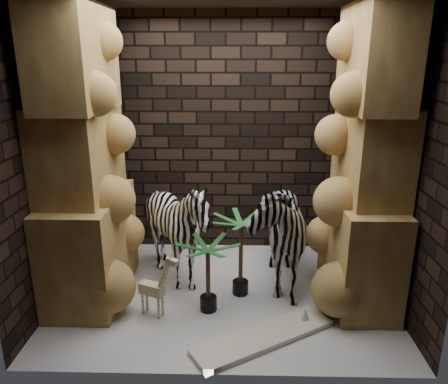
{
  "coord_description": "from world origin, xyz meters",
  "views": [
    {
      "loc": [
        0.11,
        -4.12,
        2.47
      ],
      "look_at": [
        0.01,
        0.15,
        1.11
      ],
      "focal_mm": 34.42,
      "sensor_mm": 36.0,
      "label": 1
    }
  ],
  "objects_px": {
    "zebra_left": "(178,235)",
    "palm_front": "(241,256)",
    "giraffe_toy": "(151,282)",
    "zebra_right": "(274,219)",
    "surfboard": "(264,337)",
    "palm_back": "(208,276)"
  },
  "relations": [
    {
      "from": "palm_back",
      "to": "giraffe_toy",
      "type": "bearing_deg",
      "value": -170.09
    },
    {
      "from": "zebra_right",
      "to": "zebra_left",
      "type": "xyz_separation_m",
      "value": [
        -1.05,
        -0.05,
        -0.18
      ]
    },
    {
      "from": "palm_front",
      "to": "zebra_left",
      "type": "bearing_deg",
      "value": 161.94
    },
    {
      "from": "zebra_right",
      "to": "palm_front",
      "type": "distance_m",
      "value": 0.55
    },
    {
      "from": "palm_back",
      "to": "surfboard",
      "type": "height_order",
      "value": "palm_back"
    },
    {
      "from": "zebra_right",
      "to": "giraffe_toy",
      "type": "bearing_deg",
      "value": -152.8
    },
    {
      "from": "giraffe_toy",
      "to": "surfboard",
      "type": "height_order",
      "value": "giraffe_toy"
    },
    {
      "from": "palm_back",
      "to": "surfboard",
      "type": "relative_size",
      "value": 0.55
    },
    {
      "from": "giraffe_toy",
      "to": "palm_back",
      "type": "height_order",
      "value": "palm_back"
    },
    {
      "from": "palm_front",
      "to": "palm_back",
      "type": "xyz_separation_m",
      "value": [
        -0.33,
        -0.32,
        -0.07
      ]
    },
    {
      "from": "zebra_right",
      "to": "zebra_left",
      "type": "bearing_deg",
      "value": -179.48
    },
    {
      "from": "zebra_left",
      "to": "palm_front",
      "type": "relative_size",
      "value": 1.42
    },
    {
      "from": "giraffe_toy",
      "to": "palm_back",
      "type": "xyz_separation_m",
      "value": [
        0.55,
        0.1,
        0.02
      ]
    },
    {
      "from": "giraffe_toy",
      "to": "palm_back",
      "type": "relative_size",
      "value": 0.96
    },
    {
      "from": "palm_back",
      "to": "surfboard",
      "type": "bearing_deg",
      "value": -41.33
    },
    {
      "from": "surfboard",
      "to": "zebra_left",
      "type": "bearing_deg",
      "value": 99.57
    },
    {
      "from": "giraffe_toy",
      "to": "zebra_right",
      "type": "bearing_deg",
      "value": 53.07
    },
    {
      "from": "zebra_right",
      "to": "surfboard",
      "type": "distance_m",
      "value": 1.3
    },
    {
      "from": "giraffe_toy",
      "to": "zebra_left",
      "type": "bearing_deg",
      "value": 97.6
    },
    {
      "from": "zebra_left",
      "to": "surfboard",
      "type": "distance_m",
      "value": 1.46
    },
    {
      "from": "palm_front",
      "to": "palm_back",
      "type": "height_order",
      "value": "palm_front"
    },
    {
      "from": "palm_front",
      "to": "zebra_right",
      "type": "bearing_deg",
      "value": 36.91
    }
  ]
}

